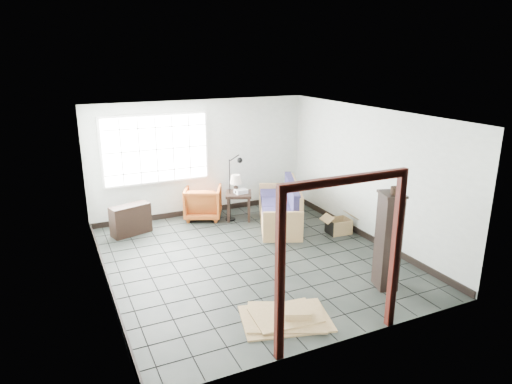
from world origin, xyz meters
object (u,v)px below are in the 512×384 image
armchair (203,201)px  tall_shelf (388,240)px  futon_sofa (282,209)px  side_table (239,197)px

armchair → tall_shelf: (1.59, -4.23, 0.39)m
futon_sofa → tall_shelf: tall_shelf is taller
armchair → tall_shelf: tall_shelf is taller
futon_sofa → armchair: bearing=166.4°
armchair → tall_shelf: bearing=135.4°
armchair → tall_shelf: size_ratio=0.52×
armchair → tall_shelf: 4.54m
armchair → side_table: 0.81m
side_table → tall_shelf: bearing=-76.9°
armchair → side_table: (0.70, -0.39, 0.10)m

